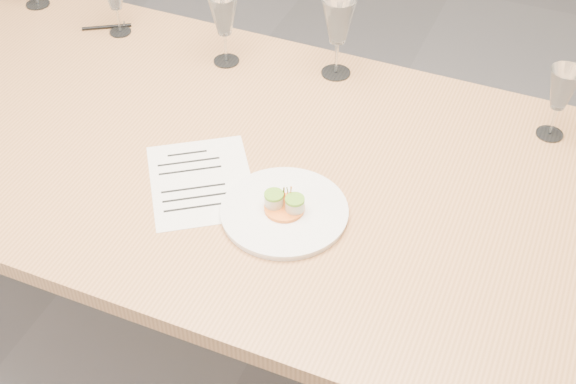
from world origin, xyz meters
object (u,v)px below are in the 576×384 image
at_px(dining_table, 248,178).
at_px(wine_glass_3, 338,22).
at_px(recipe_sheet, 201,181).
at_px(ballpoint_pen, 107,27).
at_px(wine_glass_4, 562,90).
at_px(wine_glass_2, 224,16).
at_px(dinner_plate, 285,211).

bearing_deg(dining_table, wine_glass_3, 79.81).
relative_size(recipe_sheet, wine_glass_3, 1.65).
relative_size(ballpoint_pen, wine_glass_4, 0.66).
bearing_deg(recipe_sheet, wine_glass_2, 74.88).
height_order(ballpoint_pen, wine_glass_3, wine_glass_3).
height_order(dining_table, wine_glass_3, wine_glass_3).
height_order(dinner_plate, wine_glass_4, wine_glass_4).
bearing_deg(wine_glass_2, wine_glass_3, 12.17).
relative_size(dining_table, wine_glass_2, 12.03).
bearing_deg(ballpoint_pen, dinner_plate, -65.00).
relative_size(wine_glass_2, wine_glass_4, 1.07).
relative_size(dinner_plate, ballpoint_pen, 2.24).
distance_m(recipe_sheet, wine_glass_2, 0.50).
height_order(dining_table, recipe_sheet, recipe_sheet).
distance_m(dining_table, wine_glass_4, 0.76).
height_order(dinner_plate, recipe_sheet, dinner_plate).
bearing_deg(recipe_sheet, wine_glass_4, -0.02).
bearing_deg(wine_glass_4, wine_glass_3, 175.85).
relative_size(dinner_plate, wine_glass_2, 1.39).
bearing_deg(wine_glass_2, ballpoint_pen, 177.22).
height_order(dinner_plate, wine_glass_2, wine_glass_2).
relative_size(recipe_sheet, wine_glass_4, 1.96).
bearing_deg(ballpoint_pen, wine_glass_4, -31.68).
bearing_deg(recipe_sheet, wine_glass_3, 41.32).
bearing_deg(wine_glass_3, dinner_plate, -81.18).
bearing_deg(recipe_sheet, dinner_plate, -41.00).
distance_m(dining_table, recipe_sheet, 0.15).
distance_m(dinner_plate, wine_glass_2, 0.63).
height_order(recipe_sheet, wine_glass_2, wine_glass_2).
height_order(ballpoint_pen, wine_glass_4, wine_glass_4).
xyz_separation_m(wine_glass_2, wine_glass_4, (0.86, 0.02, -0.01)).
height_order(dinner_plate, wine_glass_3, wine_glass_3).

